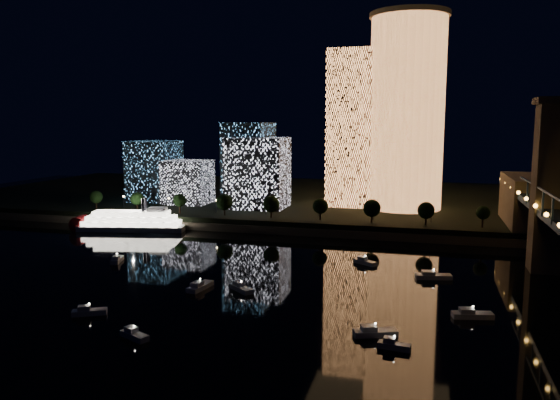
{
  "coord_description": "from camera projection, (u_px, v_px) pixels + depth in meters",
  "views": [
    {
      "loc": [
        29.77,
        -119.4,
        43.09
      ],
      "look_at": [
        -17.41,
        55.0,
        17.18
      ],
      "focal_mm": 35.0,
      "sensor_mm": 36.0,
      "label": 1
    }
  ],
  "objects": [
    {
      "name": "ground",
      "position": [
        290.0,
        307.0,
        127.9
      ],
      "size": [
        520.0,
        520.0,
        0.0
      ],
      "primitive_type": "plane",
      "color": "black",
      "rests_on": "ground"
    },
    {
      "name": "far_bank",
      "position": [
        366.0,
        202.0,
        280.43
      ],
      "size": [
        420.0,
        160.0,
        5.0
      ],
      "primitive_type": "cube",
      "color": "black",
      "rests_on": "ground"
    },
    {
      "name": "seawall",
      "position": [
        343.0,
        233.0,
        206.04
      ],
      "size": [
        420.0,
        6.0,
        3.0
      ],
      "primitive_type": "cube",
      "color": "#6B5E4C",
      "rests_on": "ground"
    },
    {
      "name": "tower_cylindrical",
      "position": [
        407.0,
        112.0,
        237.38
      ],
      "size": [
        34.0,
        34.0,
        84.1
      ],
      "color": "#F5944E",
      "rests_on": "far_bank"
    },
    {
      "name": "tower_rectangular",
      "position": [
        353.0,
        129.0,
        248.4
      ],
      "size": [
        21.99,
        21.99,
        69.97
      ],
      "primitive_type": "cube",
      "color": "#F5944E",
      "rests_on": "far_bank"
    },
    {
      "name": "midrise_blocks",
      "position": [
        219.0,
        171.0,
        252.95
      ],
      "size": [
        78.78,
        30.71,
        37.84
      ],
      "color": "white",
      "rests_on": "far_bank"
    },
    {
      "name": "riverboat",
      "position": [
        127.0,
        222.0,
        217.98
      ],
      "size": [
        46.12,
        18.3,
        13.63
      ],
      "color": "silver",
      "rests_on": "ground"
    },
    {
      "name": "motorboats",
      "position": [
        293.0,
        294.0,
        134.97
      ],
      "size": [
        109.71,
        75.65,
        2.78
      ],
      "color": "silver",
      "rests_on": "ground"
    },
    {
      "name": "esplanade_trees",
      "position": [
        276.0,
        204.0,
        217.68
      ],
      "size": [
        165.33,
        6.79,
        8.9
      ],
      "color": "black",
      "rests_on": "far_bank"
    },
    {
      "name": "street_lamps",
      "position": [
        266.0,
        205.0,
        225.23
      ],
      "size": [
        132.7,
        0.7,
        5.65
      ],
      "color": "black",
      "rests_on": "far_bank"
    }
  ]
}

